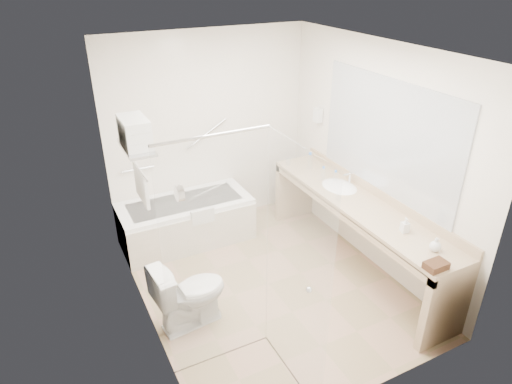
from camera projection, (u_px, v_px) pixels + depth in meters
name	position (u px, v px, depth m)	size (l,w,h in m)	color
floor	(268.00, 284.00, 5.03)	(3.20, 3.20, 0.00)	tan
ceiling	(272.00, 50.00, 3.89)	(2.60, 3.20, 0.10)	white
wall_back	(209.00, 132.00, 5.73)	(2.60, 0.10, 2.50)	beige
wall_front	(379.00, 271.00, 3.19)	(2.60, 0.10, 2.50)	beige
wall_left	(138.00, 212.00, 3.93)	(0.10, 3.20, 2.50)	beige
wall_right	(374.00, 158.00, 4.98)	(0.10, 3.20, 2.50)	beige
bathtub	(186.00, 221.00, 5.69)	(1.60, 0.73, 0.59)	white
grab_bar_short	(138.00, 169.00, 5.45)	(0.03, 0.03, 0.40)	silver
grab_bar_long	(207.00, 134.00, 5.67)	(0.03, 0.03, 0.60)	silver
shower_enclosure	(255.00, 265.00, 3.55)	(0.96, 0.91, 2.11)	silver
towel_shelf	(136.00, 141.00, 4.03)	(0.24, 0.55, 0.81)	silver
vanity_counter	(357.00, 218.00, 5.03)	(0.55, 2.70, 0.95)	tan
sink	(339.00, 189.00, 5.28)	(0.40, 0.52, 0.14)	white
faucet	(350.00, 178.00, 5.29)	(0.03, 0.03, 0.14)	silver
mirror	(387.00, 137.00, 4.72)	(0.02, 2.00, 1.20)	#ACB2B8
hairdryer_unit	(318.00, 115.00, 5.70)	(0.08, 0.10, 0.18)	silver
toilet	(190.00, 294.00, 4.34)	(0.40, 0.72, 0.70)	white
amenity_basket	(436.00, 265.00, 3.86)	(0.20, 0.13, 0.07)	#442818
soap_bottle_a	(405.00, 229.00, 4.37)	(0.07, 0.15, 0.07)	silver
soap_bottle_b	(435.00, 246.00, 4.08)	(0.11, 0.14, 0.11)	silver
water_bottle_left	(335.00, 178.00, 5.28)	(0.05, 0.05, 0.18)	silver
water_bottle_mid	(323.00, 174.00, 5.38)	(0.05, 0.05, 0.17)	silver
water_bottle_right	(310.00, 161.00, 5.66)	(0.07, 0.07, 0.22)	silver
drinking_glass_near	(288.00, 161.00, 5.80)	(0.07, 0.07, 0.09)	silver
drinking_glass_far	(338.00, 197.00, 4.95)	(0.06, 0.06, 0.08)	silver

